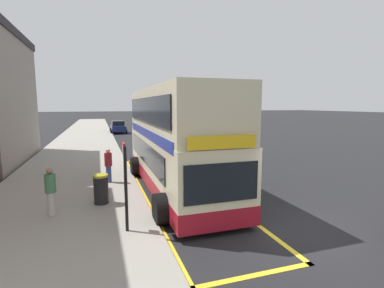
{
  "coord_description": "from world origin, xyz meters",
  "views": [
    {
      "loc": [
        -5.58,
        -6.45,
        3.71
      ],
      "look_at": [
        -1.43,
        6.22,
        1.88
      ],
      "focal_mm": 26.74,
      "sensor_mm": 36.0,
      "label": 1
    }
  ],
  "objects": [
    {
      "name": "ground_plane",
      "position": [
        0.0,
        32.0,
        0.0
      ],
      "size": [
        260.0,
        260.0,
        0.0
      ],
      "primitive_type": "plane",
      "color": "black"
    },
    {
      "name": "parked_car_maroon_behind",
      "position": [
        2.71,
        27.77,
        0.8
      ],
      "size": [
        2.09,
        4.2,
        1.62
      ],
      "rotation": [
        0.0,
        0.0,
        0.04
      ],
      "color": "maroon",
      "rests_on": "ground"
    },
    {
      "name": "double_decker_bus",
      "position": [
        -2.46,
        5.6,
        2.06
      ],
      "size": [
        3.22,
        10.27,
        4.4
      ],
      "color": "beige",
      "rests_on": "ground"
    },
    {
      "name": "bus_bay_markings",
      "position": [
        -2.46,
        5.55,
        0.01
      ],
      "size": [
        3.07,
        14.01,
        0.01
      ],
      "color": "yellow",
      "rests_on": "ground"
    },
    {
      "name": "pavement_near",
      "position": [
        -7.0,
        32.0,
        0.07
      ],
      "size": [
        6.0,
        76.0,
        0.14
      ],
      "primitive_type": "cube",
      "color": "gray",
      "rests_on": "ground"
    },
    {
      "name": "bus_stop_sign",
      "position": [
        -4.93,
        1.57,
        1.64
      ],
      "size": [
        0.09,
        0.51,
        2.5
      ],
      "color": "black",
      "rests_on": "pavement_near"
    },
    {
      "name": "litter_bin",
      "position": [
        -5.6,
        4.13,
        0.68
      ],
      "size": [
        0.54,
        0.54,
        1.07
      ],
      "color": "black",
      "rests_on": "pavement_near"
    },
    {
      "name": "pedestrian_further_back",
      "position": [
        -5.23,
        7.04,
        1.0
      ],
      "size": [
        0.34,
        0.34,
        1.59
      ],
      "color": "#33478C",
      "rests_on": "pavement_near"
    },
    {
      "name": "parked_car_navy_far",
      "position": [
        -3.13,
        32.4,
        0.8
      ],
      "size": [
        2.09,
        4.2,
        1.62
      ],
      "rotation": [
        0.0,
        0.0,
        3.14
      ],
      "color": "navy",
      "rests_on": "ground"
    },
    {
      "name": "pedestrian_waiting_near_sign",
      "position": [
        -7.15,
        3.47,
        0.99
      ],
      "size": [
        0.34,
        0.34,
        1.57
      ],
      "color": "#B7B2AD",
      "rests_on": "pavement_near"
    }
  ]
}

